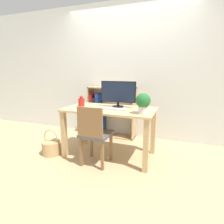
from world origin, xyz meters
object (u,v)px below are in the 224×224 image
keyboard (114,109)px  bookshelf (103,114)px  chair (94,133)px  basket (51,147)px  vase (81,102)px  potted_plant (143,102)px  monitor (118,93)px

keyboard → bookshelf: bookshelf is taller
chair → basket: chair is taller
keyboard → bookshelf: bearing=122.2°
vase → chair: vase is taller
vase → potted_plant: size_ratio=0.63×
bookshelf → potted_plant: bearing=-45.4°
keyboard → basket: size_ratio=0.88×
potted_plant → bookshelf: size_ratio=0.28×
chair → bookshelf: 1.29m
keyboard → potted_plant: size_ratio=1.32×
bookshelf → vase: bearing=-91.4°
bookshelf → basket: bookshelf is taller
potted_plant → bookshelf: potted_plant is taller
potted_plant → vase: bearing=169.1°
vase → potted_plant: potted_plant is taller
monitor → basket: monitor is taller
monitor → bookshelf: 1.05m
monitor → vase: monitor is taller
keyboard → vase: vase is taller
vase → basket: 0.88m
bookshelf → basket: (-0.41, -1.16, -0.32)m
basket → keyboard: bearing=15.2°
chair → basket: bearing=172.3°
potted_plant → monitor: bearing=143.9°
monitor → potted_plant: bearing=-36.1°
potted_plant → basket: 1.64m
keyboard → basket: bearing=-164.8°
monitor → potted_plant: 0.58m
potted_plant → keyboard: bearing=162.8°
monitor → chair: monitor is taller
vase → potted_plant: (1.04, -0.20, 0.08)m
keyboard → chair: bearing=-116.8°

